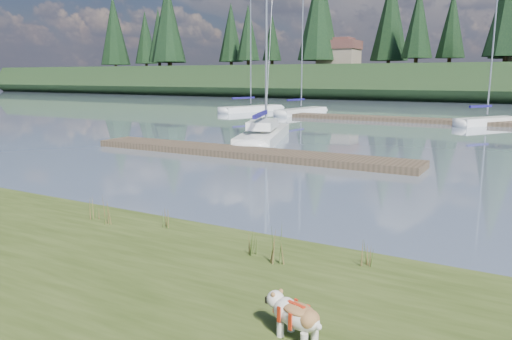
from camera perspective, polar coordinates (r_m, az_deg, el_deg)
The scene contains 22 objects.
ground at distance 41.14m, azimuth 18.84°, elevation 5.17°, with size 200.00×200.00×0.00m, color #7D8DA3.
ridge at distance 83.63m, azimuth 24.60°, elevation 9.06°, with size 200.00×20.00×5.00m, color #1D3218.
bulldog at distance 6.49m, azimuth 4.59°, elevation -16.13°, with size 0.89×0.51×0.52m.
sailboat_main at distance 28.76m, azimuth 1.13°, elevation 4.41°, with size 4.96×9.63×13.67m.
dock_near at distance 22.74m, azimuth -1.47°, elevation 2.03°, with size 16.00×2.00×0.30m, color #4C3D2C.
dock_far at distance 40.81m, azimuth 21.61°, elevation 5.16°, with size 26.00×2.20×0.30m, color #4C3D2C.
sailboat_bg_0 at distance 51.08m, azimuth 0.01°, elevation 7.09°, with size 4.02×8.31×11.87m.
sailboat_bg_1 at distance 47.70m, azimuth 5.62°, elevation 6.78°, with size 2.70×7.68×11.30m.
sailboat_bg_2 at distance 40.86m, azimuth 25.34°, elevation 5.15°, with size 4.55×6.05×9.80m.
weed_0 at distance 11.55m, azimuth -16.72°, elevation -4.61°, with size 0.17×0.14×0.68m.
weed_1 at distance 11.02m, azimuth -10.18°, elevation -5.45°, with size 0.17×0.14×0.50m.
weed_2 at distance 8.82m, azimuth 2.53°, elevation -8.69°, with size 0.17×0.14×0.76m.
weed_3 at distance 12.02m, azimuth -17.86°, elevation -4.39°, with size 0.17×0.14×0.53m.
weed_4 at distance 9.28m, azimuth -0.54°, elevation -8.34°, with size 0.17×0.14×0.52m.
weed_5 at distance 8.95m, azimuth 12.58°, elevation -9.18°, with size 0.17×0.14×0.58m.
mud_lip at distance 12.04m, azimuth -11.14°, elevation -6.52°, with size 60.00×0.50×0.14m, color #33281C.
conifer_0 at distance 99.84m, azimuth -9.87°, elevation 15.82°, with size 5.72×5.72×14.15m.
conifer_1 at distance 94.48m, azimuth -0.90°, elevation 15.44°, with size 4.40×4.40×11.30m.
conifer_2 at distance 85.36m, azimuth 7.16°, elevation 17.38°, with size 6.60×6.60×16.05m.
conifer_3 at distance 84.52m, azimuth 18.03°, elevation 15.79°, with size 4.84×4.84×12.25m.
conifer_4 at distance 77.00m, azimuth 27.06°, elevation 16.72°, with size 6.16×6.16×15.10m.
house_0 at distance 85.63m, azimuth 9.49°, elevation 13.11°, with size 6.30×5.30×4.65m.
Camera 1 is at (7.56, -10.28, 3.61)m, focal length 35.00 mm.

